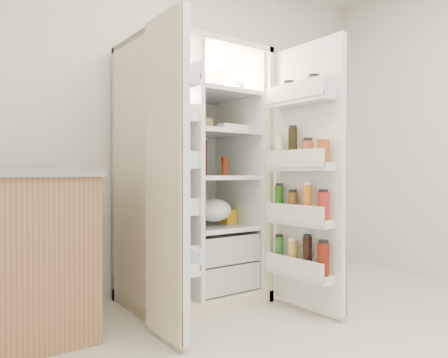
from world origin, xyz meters
TOP-DOWN VIEW (x-y plane):
  - wall_back at (0.00, 2.00)m, footprint 4.00×0.02m
  - refrigerator at (-0.16, 1.65)m, footprint 0.92×0.70m
  - freezer_door at (-0.67, 1.05)m, footprint 0.15×0.40m
  - fridge_door at (0.31, 0.96)m, footprint 0.17×0.58m

SIDE VIEW (x-z plane):
  - refrigerator at x=-0.16m, z-range -0.16..1.64m
  - fridge_door at x=0.31m, z-range 0.01..1.73m
  - freezer_door at x=-0.67m, z-range 0.03..1.75m
  - wall_back at x=0.00m, z-range 0.00..2.70m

